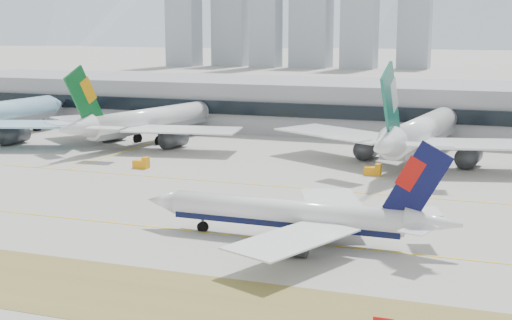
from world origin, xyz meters
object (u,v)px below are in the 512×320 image
at_px(terminal, 345,106).
at_px(widebody_eva, 145,122).
at_px(widebody_cathay, 419,134).
at_px(taxiing_airliner, 296,215).

bearing_deg(terminal, widebody_eva, -134.07).
relative_size(widebody_cathay, terminal, 0.25).
distance_m(taxiing_airliner, widebody_eva, 97.66).
relative_size(widebody_eva, terminal, 0.22).
bearing_deg(widebody_eva, widebody_cathay, -79.13).
bearing_deg(terminal, widebody_cathay, -59.05).
height_order(taxiing_airliner, terminal, taxiing_airliner).
xyz_separation_m(widebody_eva, terminal, (44.92, 46.41, 1.42)).
xyz_separation_m(taxiing_airliner, terminal, (-19.96, 119.37, 3.53)).
bearing_deg(widebody_eva, terminal, -31.73).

